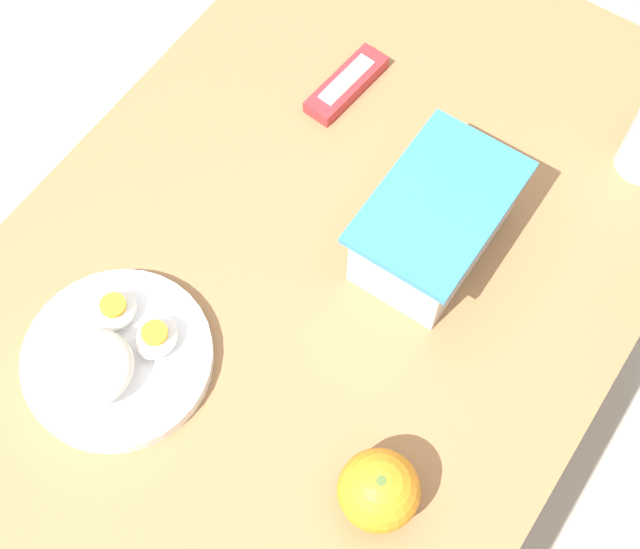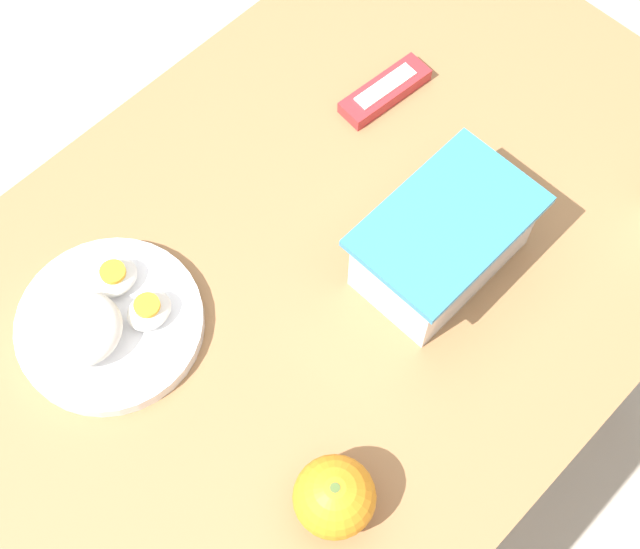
{
  "view_description": "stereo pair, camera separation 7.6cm",
  "coord_description": "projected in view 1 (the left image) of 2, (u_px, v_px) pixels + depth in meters",
  "views": [
    {
      "loc": [
        0.34,
        0.26,
        1.68
      ],
      "look_at": [
        -0.02,
        0.01,
        0.8
      ],
      "focal_mm": 50.0,
      "sensor_mm": 36.0,
      "label": 1
    },
    {
      "loc": [
        0.29,
        0.31,
        1.68
      ],
      "look_at": [
        -0.02,
        0.01,
        0.8
      ],
      "focal_mm": 50.0,
      "sensor_mm": 36.0,
      "label": 2
    }
  ],
  "objects": [
    {
      "name": "table",
      "position": [
        303.0,
        333.0,
        1.11
      ],
      "size": [
        1.13,
        0.68,
        0.77
      ],
      "color": "#996B42",
      "rests_on": "ground_plane"
    },
    {
      "name": "food_container",
      "position": [
        435.0,
        227.0,
        0.98
      ],
      "size": [
        0.2,
        0.13,
        0.1
      ],
      "color": "white",
      "rests_on": "table"
    },
    {
      "name": "candy_bar",
      "position": [
        346.0,
        84.0,
        1.11
      ],
      "size": [
        0.13,
        0.05,
        0.02
      ],
      "color": "#B7282D",
      "rests_on": "table"
    },
    {
      "name": "ground_plane",
      "position": [
        309.0,
        462.0,
        1.69
      ],
      "size": [
        10.0,
        10.0,
        0.0
      ],
      "primitive_type": "plane",
      "color": "#B2A899"
    },
    {
      "name": "orange_fruit",
      "position": [
        379.0,
        490.0,
        0.86
      ],
      "size": [
        0.08,
        0.08,
        0.08
      ],
      "color": "orange",
      "rests_on": "table"
    },
    {
      "name": "rice_plate",
      "position": [
        113.0,
        358.0,
        0.94
      ],
      "size": [
        0.2,
        0.2,
        0.07
      ],
      "color": "white",
      "rests_on": "table"
    }
  ]
}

